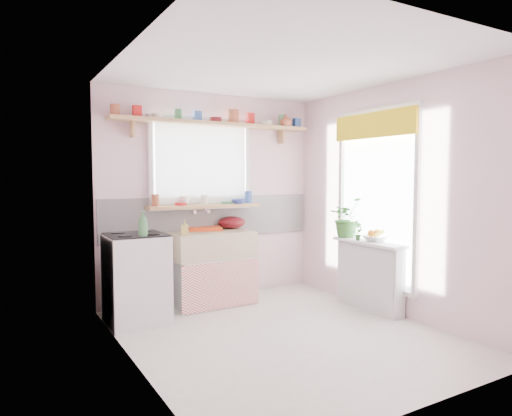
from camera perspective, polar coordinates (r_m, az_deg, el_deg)
room at (r=5.32m, az=4.28°, el=2.60°), size 3.20×3.20×3.20m
sink_unit at (r=5.40m, az=-5.59°, el=-7.41°), size 0.95×0.65×1.11m
cooker at (r=4.86m, az=-14.73°, el=-8.48°), size 0.58×0.58×0.93m
radiator_ledge at (r=5.33m, az=14.03°, el=-8.05°), size 0.22×0.95×0.78m
windowsill at (r=5.48m, az=-6.45°, el=0.22°), size 1.40×0.22×0.04m
pine_shelf at (r=5.56m, az=-5.05°, el=10.40°), size 2.52×0.24×0.04m
shelf_crockery at (r=5.57m, az=-5.06°, el=11.17°), size 2.47×0.11×0.12m
sill_crockery at (r=5.48m, az=-6.46°, el=1.02°), size 1.35×0.11×0.12m
dish_tray at (r=5.53m, az=-6.43°, el=-2.57°), size 0.46×0.40×0.04m
colander at (r=5.68m, az=-3.05°, el=-1.80°), size 0.41×0.41×0.15m
jade_plant at (r=5.53m, az=11.27°, el=-1.14°), size 0.49×0.45×0.47m
fruit_bowl at (r=5.25m, az=14.74°, el=-3.70°), size 0.29×0.29×0.07m
herb_pot at (r=5.27m, az=12.62°, el=-2.78°), size 0.12×0.08×0.22m
soap_bottle_sink at (r=5.07m, az=-8.90°, el=-2.43°), size 0.10×0.10×0.17m
sill_cup at (r=5.44m, az=-9.03°, el=0.94°), size 0.18×0.18×0.11m
sill_bowl at (r=5.61m, az=-2.21°, el=0.82°), size 0.20×0.20×0.06m
shelf_vase at (r=5.99m, az=3.74°, el=10.89°), size 0.16×0.16×0.16m
cooker_bottle at (r=4.56m, az=-13.96°, el=-1.91°), size 0.12×0.12×0.25m
fruit at (r=5.25m, az=14.75°, el=-3.06°), size 0.20×0.14×0.10m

